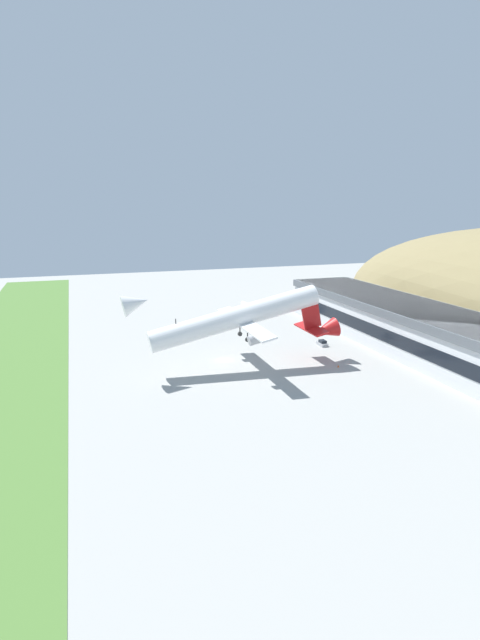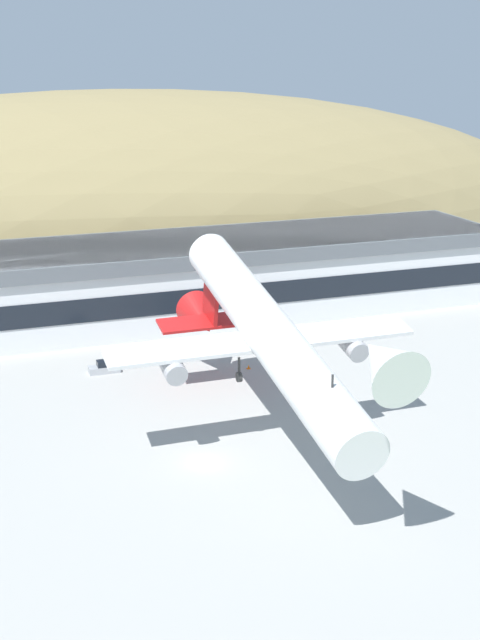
{
  "view_description": "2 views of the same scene",
  "coord_description": "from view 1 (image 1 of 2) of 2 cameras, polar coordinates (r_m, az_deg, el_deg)",
  "views": [
    {
      "loc": [
        118.64,
        -35.44,
        39.62
      ],
      "look_at": [
        9.72,
        1.01,
        12.82
      ],
      "focal_mm": 28.0,
      "sensor_mm": 36.0,
      "label": 1
    },
    {
      "loc": [
        -25.58,
        -80.98,
        41.45
      ],
      "look_at": [
        5.85,
        5.37,
        13.5
      ],
      "focal_mm": 50.0,
      "sensor_mm": 36.0,
      "label": 2
    }
  ],
  "objects": [
    {
      "name": "traffic_cone_0",
      "position": [
        126.95,
        11.17,
        -5.18
      ],
      "size": [
        0.52,
        0.52,
        0.58
      ],
      "color": "orange",
      "rests_on": "ground_plane"
    },
    {
      "name": "cargo_airplane",
      "position": [
        120.11,
        -0.06,
        0.19
      ],
      "size": [
        34.31,
        54.72,
        16.33
      ],
      "color": "white"
    },
    {
      "name": "fuel_truck",
      "position": [
        189.73,
        0.77,
        1.53
      ],
      "size": [
        7.71,
        2.57,
        3.04
      ],
      "color": "silver",
      "rests_on": "ground_plane"
    },
    {
      "name": "service_car_0",
      "position": [
        181.95,
        3.64,
        0.73
      ],
      "size": [
        4.39,
        1.99,
        1.5
      ],
      "color": "#264C99",
      "rests_on": "ground_plane"
    },
    {
      "name": "service_car_1",
      "position": [
        144.88,
        9.39,
        -2.64
      ],
      "size": [
        4.12,
        1.95,
        1.64
      ],
      "color": "#999EA3",
      "rests_on": "ground_plane"
    },
    {
      "name": "terminal_building",
      "position": [
        144.01,
        19.62,
        -0.72
      ],
      "size": [
        114.4,
        22.19,
        12.41
      ],
      "color": "silver",
      "rests_on": "ground_plane"
    },
    {
      "name": "ground_plane",
      "position": [
        130.01,
        -1.79,
        -4.62
      ],
      "size": [
        358.1,
        358.1,
        0.0
      ],
      "primitive_type": "plane",
      "color": "#9E9E99"
    }
  ]
}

